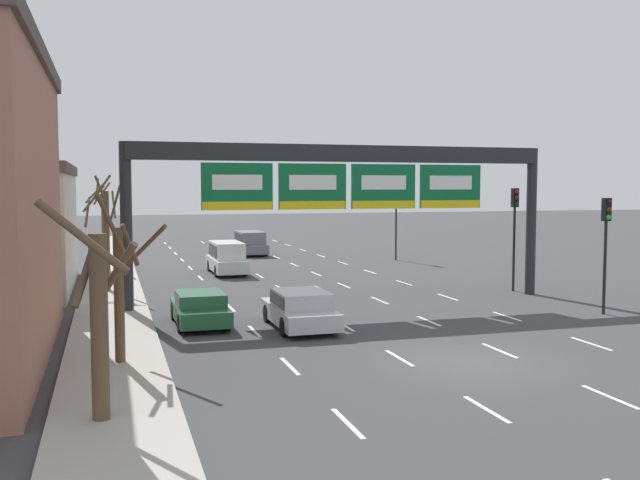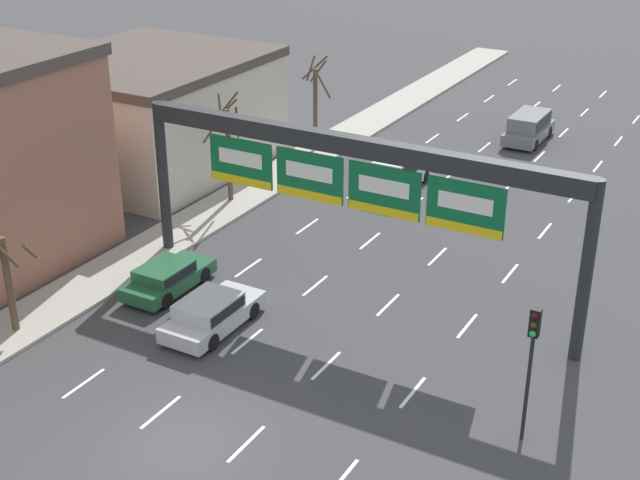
{
  "view_description": "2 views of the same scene",
  "coord_description": "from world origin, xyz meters",
  "px_view_note": "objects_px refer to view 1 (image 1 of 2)",
  "views": [
    {
      "loc": [
        -9.72,
        -17.96,
        5.01
      ],
      "look_at": [
        -1.22,
        10.58,
        2.76
      ],
      "focal_mm": 40.0,
      "sensor_mm": 36.0,
      "label": 1
    },
    {
      "loc": [
        14.43,
        -17.01,
        17.06
      ],
      "look_at": [
        -1.01,
        10.25,
        2.52
      ],
      "focal_mm": 50.0,
      "sensor_mm": 36.0,
      "label": 2
    }
  ],
  "objects_px": {
    "suv_white": "(227,256)",
    "traffic_light_mid_block": "(606,231)",
    "suv_grey": "(250,242)",
    "car_silver": "(300,308)",
    "traffic_light_far_end": "(515,218)",
    "tree_bare_third": "(105,229)",
    "tree_bare_second": "(122,282)",
    "sign_gantry": "(346,175)",
    "car_green": "(200,307)",
    "tree_bare_closest": "(104,222)",
    "traffic_light_near_gantry": "(396,212)",
    "tree_bare_furthest": "(98,313)"
  },
  "relations": [
    {
      "from": "sign_gantry",
      "to": "suv_grey",
      "type": "relative_size",
      "value": 3.99
    },
    {
      "from": "suv_white",
      "to": "traffic_light_far_end",
      "type": "height_order",
      "value": "traffic_light_far_end"
    },
    {
      "from": "suv_grey",
      "to": "tree_bare_second",
      "type": "distance_m",
      "value": 32.51
    },
    {
      "from": "suv_white",
      "to": "tree_bare_third",
      "type": "bearing_deg",
      "value": -138.97
    },
    {
      "from": "suv_white",
      "to": "tree_bare_closest",
      "type": "height_order",
      "value": "tree_bare_closest"
    },
    {
      "from": "suv_grey",
      "to": "traffic_light_mid_block",
      "type": "distance_m",
      "value": 29.37
    },
    {
      "from": "traffic_light_far_end",
      "to": "tree_bare_closest",
      "type": "xyz_separation_m",
      "value": [
        -18.82,
        13.8,
        -0.55
      ]
    },
    {
      "from": "traffic_light_near_gantry",
      "to": "tree_bare_closest",
      "type": "height_order",
      "value": "tree_bare_closest"
    },
    {
      "from": "suv_white",
      "to": "traffic_light_far_end",
      "type": "distance_m",
      "value": 16.34
    },
    {
      "from": "sign_gantry",
      "to": "tree_bare_third",
      "type": "distance_m",
      "value": 11.84
    },
    {
      "from": "tree_bare_closest",
      "to": "car_green",
      "type": "bearing_deg",
      "value": -79.35
    },
    {
      "from": "traffic_light_far_end",
      "to": "tree_bare_second",
      "type": "relative_size",
      "value": 1.06
    },
    {
      "from": "tree_bare_second",
      "to": "tree_bare_third",
      "type": "bearing_deg",
      "value": 91.89
    },
    {
      "from": "sign_gantry",
      "to": "tree_bare_furthest",
      "type": "xyz_separation_m",
      "value": [
        -9.96,
        -13.46,
        -3.09
      ]
    },
    {
      "from": "suv_grey",
      "to": "tree_bare_closest",
      "type": "height_order",
      "value": "tree_bare_closest"
    },
    {
      "from": "traffic_light_mid_block",
      "to": "traffic_light_near_gantry",
      "type": "bearing_deg",
      "value": 89.6
    },
    {
      "from": "car_green",
      "to": "suv_grey",
      "type": "distance_m",
      "value": 26.56
    },
    {
      "from": "car_silver",
      "to": "car_green",
      "type": "distance_m",
      "value": 3.68
    },
    {
      "from": "suv_grey",
      "to": "tree_bare_closest",
      "type": "relative_size",
      "value": 0.87
    },
    {
      "from": "car_green",
      "to": "tree_bare_second",
      "type": "relative_size",
      "value": 0.89
    },
    {
      "from": "traffic_light_far_end",
      "to": "car_green",
      "type": "bearing_deg",
      "value": -164.92
    },
    {
      "from": "suv_white",
      "to": "traffic_light_mid_block",
      "type": "distance_m",
      "value": 21.15
    },
    {
      "from": "car_silver",
      "to": "tree_bare_closest",
      "type": "relative_size",
      "value": 0.83
    },
    {
      "from": "car_silver",
      "to": "traffic_light_far_end",
      "type": "distance_m",
      "value": 13.69
    },
    {
      "from": "suv_white",
      "to": "car_silver",
      "type": "bearing_deg",
      "value": -90.15
    },
    {
      "from": "suv_grey",
      "to": "tree_bare_third",
      "type": "relative_size",
      "value": 0.86
    },
    {
      "from": "traffic_light_near_gantry",
      "to": "traffic_light_mid_block",
      "type": "xyz_separation_m",
      "value": [
        -0.15,
        -21.45,
        -0.04
      ]
    },
    {
      "from": "sign_gantry",
      "to": "car_silver",
      "type": "relative_size",
      "value": 4.2
    },
    {
      "from": "suv_white",
      "to": "suv_grey",
      "type": "bearing_deg",
      "value": 72.29
    },
    {
      "from": "traffic_light_near_gantry",
      "to": "tree_bare_closest",
      "type": "distance_m",
      "value": 19.05
    },
    {
      "from": "suv_white",
      "to": "car_green",
      "type": "height_order",
      "value": "suv_white"
    },
    {
      "from": "car_silver",
      "to": "traffic_light_near_gantry",
      "type": "relative_size",
      "value": 0.95
    },
    {
      "from": "traffic_light_mid_block",
      "to": "tree_bare_closest",
      "type": "relative_size",
      "value": 0.86
    },
    {
      "from": "traffic_light_near_gantry",
      "to": "tree_bare_closest",
      "type": "relative_size",
      "value": 0.87
    },
    {
      "from": "tree_bare_second",
      "to": "car_silver",
      "type": "bearing_deg",
      "value": 31.68
    },
    {
      "from": "suv_grey",
      "to": "sign_gantry",
      "type": "bearing_deg",
      "value": -90.51
    },
    {
      "from": "tree_bare_second",
      "to": "traffic_light_mid_block",
      "type": "bearing_deg",
      "value": 9.49
    },
    {
      "from": "traffic_light_mid_block",
      "to": "car_green",
      "type": "bearing_deg",
      "value": 171.56
    },
    {
      "from": "tree_bare_second",
      "to": "traffic_light_far_end",
      "type": "bearing_deg",
      "value": 27.55
    },
    {
      "from": "car_silver",
      "to": "suv_grey",
      "type": "height_order",
      "value": "suv_grey"
    },
    {
      "from": "sign_gantry",
      "to": "tree_bare_second",
      "type": "height_order",
      "value": "sign_gantry"
    },
    {
      "from": "traffic_light_near_gantry",
      "to": "tree_bare_third",
      "type": "relative_size",
      "value": 0.85
    },
    {
      "from": "traffic_light_mid_block",
      "to": "traffic_light_far_end",
      "type": "bearing_deg",
      "value": 90.35
    },
    {
      "from": "car_silver",
      "to": "traffic_light_mid_block",
      "type": "bearing_deg",
      "value": -3.41
    },
    {
      "from": "tree_bare_third",
      "to": "suv_white",
      "type": "bearing_deg",
      "value": 41.03
    },
    {
      "from": "sign_gantry",
      "to": "traffic_light_near_gantry",
      "type": "xyz_separation_m",
      "value": [
        9.02,
        16.08,
        -2.18
      ]
    },
    {
      "from": "traffic_light_mid_block",
      "to": "tree_bare_second",
      "type": "distance_m",
      "value": 18.55
    },
    {
      "from": "car_silver",
      "to": "sign_gantry",
      "type": "bearing_deg",
      "value": 54.75
    },
    {
      "from": "traffic_light_near_gantry",
      "to": "tree_bare_closest",
      "type": "bearing_deg",
      "value": -176.4
    },
    {
      "from": "suv_white",
      "to": "tree_bare_second",
      "type": "bearing_deg",
      "value": -106.94
    }
  ]
}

